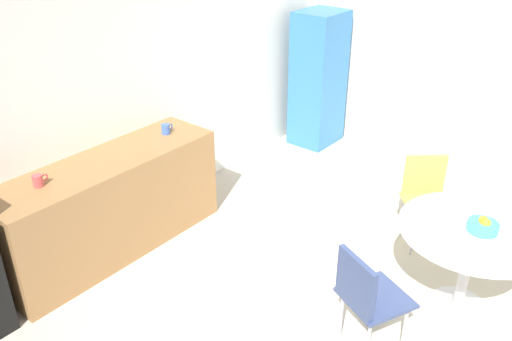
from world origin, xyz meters
The scene contains 9 objects.
wall_back centered at (0.00, 3.00, 1.30)m, with size 6.00×0.10×2.60m, color white.
counter_block centered at (-0.62, 2.65, 0.45)m, with size 2.08×0.60×0.90m, color #9E7042.
locker_cabinet centered at (2.55, 2.55, 0.84)m, with size 0.60×0.50×1.68m, color #3372B2.
round_table centered at (0.58, -0.11, 0.61)m, with size 1.09×1.09×0.75m.
chair_yellow centered at (1.29, 0.54, 0.52)m, with size 0.59×0.59×0.83m.
chair_navy centered at (-0.30, 0.28, 0.52)m, with size 0.55×0.55×0.83m.
fruit_bowl centered at (0.59, -0.16, 0.79)m, with size 0.22×0.22×0.11m.
mug_white centered at (-1.21, 2.68, 0.95)m, with size 0.13×0.08×0.09m.
mug_green centered at (0.10, 2.67, 0.95)m, with size 0.13×0.08×0.09m.
Camera 1 is at (-2.97, -0.93, 2.95)m, focal length 37.61 mm.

